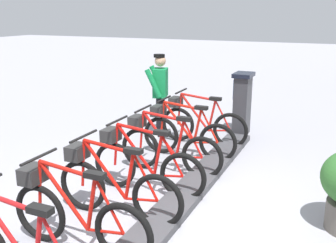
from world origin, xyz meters
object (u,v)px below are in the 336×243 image
at_px(bike_docked_1, 185,133).
at_px(bike_docked_2, 166,147).
at_px(bike_docked_0, 200,122).
at_px(worker_near_rack, 160,92).
at_px(payment_kiosk, 242,103).
at_px(bike_docked_5, 73,213).
at_px(bike_docked_3, 143,163).
at_px(bike_docked_4, 113,185).

xyz_separation_m(bike_docked_1, bike_docked_2, (0.00, 0.78, 0.00)).
bearing_deg(bike_docked_2, bike_docked_1, -90.00).
height_order(bike_docked_0, worker_near_rack, worker_near_rack).
distance_m(payment_kiosk, bike_docked_2, 2.57).
xyz_separation_m(bike_docked_2, bike_docked_5, (0.00, 2.33, 0.00)).
relative_size(bike_docked_3, bike_docked_4, 1.00).
height_order(bike_docked_2, worker_near_rack, worker_near_rack).
height_order(payment_kiosk, bike_docked_0, payment_kiosk).
relative_size(bike_docked_4, bike_docked_5, 1.00).
bearing_deg(bike_docked_0, payment_kiosk, -121.39).
height_order(bike_docked_2, bike_docked_3, same).
bearing_deg(bike_docked_1, bike_docked_0, -90.00).
relative_size(payment_kiosk, bike_docked_1, 0.74).
distance_m(bike_docked_1, bike_docked_4, 2.33).
bearing_deg(worker_near_rack, bike_docked_5, 102.72).
bearing_deg(bike_docked_3, bike_docked_4, 90.00).
xyz_separation_m(bike_docked_1, bike_docked_4, (0.00, 2.33, 0.00)).
height_order(bike_docked_0, bike_docked_3, same).
bearing_deg(worker_near_rack, bike_docked_3, 110.14).
relative_size(payment_kiosk, bike_docked_4, 0.74).
bearing_deg(bike_docked_1, payment_kiosk, -108.44).
distance_m(payment_kiosk, bike_docked_0, 1.12).
height_order(payment_kiosk, worker_near_rack, worker_near_rack).
xyz_separation_m(payment_kiosk, bike_docked_2, (0.57, 2.49, -0.24)).
relative_size(bike_docked_3, bike_docked_5, 1.00).
height_order(bike_docked_0, bike_docked_1, same).
distance_m(payment_kiosk, bike_docked_3, 3.33).
bearing_deg(bike_docked_0, bike_docked_3, 90.00).
height_order(payment_kiosk, bike_docked_2, payment_kiosk).
height_order(bike_docked_0, bike_docked_2, same).
bearing_deg(bike_docked_3, bike_docked_5, 90.00).
bearing_deg(worker_near_rack, bike_docked_4, 105.61).
height_order(payment_kiosk, bike_docked_3, payment_kiosk).
distance_m(bike_docked_0, bike_docked_4, 3.11).
xyz_separation_m(bike_docked_0, bike_docked_2, (0.00, 1.56, 0.00)).
height_order(bike_docked_3, bike_docked_4, same).
bearing_deg(payment_kiosk, bike_docked_0, 58.61).
xyz_separation_m(payment_kiosk, bike_docked_3, (0.57, 3.27, -0.24)).
distance_m(bike_docked_3, bike_docked_5, 1.56).
height_order(bike_docked_1, bike_docked_5, same).
distance_m(bike_docked_3, bike_docked_4, 0.78).
relative_size(payment_kiosk, bike_docked_3, 0.74).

